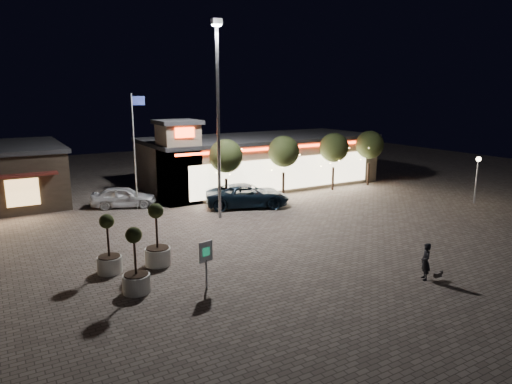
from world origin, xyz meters
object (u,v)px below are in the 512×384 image
planter_mid (136,272)px  valet_sign (206,256)px  pickup_truck (247,195)px  planter_left (109,255)px  pedestrian (426,262)px  white_sedan (124,197)px

planter_mid → valet_sign: (2.66, -1.07, 0.57)m
pickup_truck → valet_sign: 13.97m
pickup_truck → planter_left: 13.64m
planter_left → planter_mid: (0.45, -2.70, 0.01)m
pickup_truck → planter_left: bearing=144.7°
pedestrian → planter_left: planter_left is taller
planter_mid → valet_sign: 2.92m
planter_left → planter_mid: size_ratio=0.99×
white_sedan → planter_left: planter_left is taller
pickup_truck → white_sedan: (-7.69, 4.37, -0.07)m
planter_left → planter_mid: 2.74m
pickup_truck → valet_sign: valet_sign is taller
planter_left → valet_sign: bearing=-50.5°
planter_mid → white_sedan: bearing=77.3°
pedestrian → valet_sign: size_ratio=0.80×
white_sedan → pedestrian: size_ratio=2.71×
white_sedan → pedestrian: 21.22m
white_sedan → pickup_truck: bearing=-98.2°
white_sedan → valet_sign: (-0.62, -15.58, 0.68)m
planter_mid → pedestrian: bearing=-24.4°
pedestrian → planter_left: bearing=-91.9°
white_sedan → planter_mid: 14.88m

